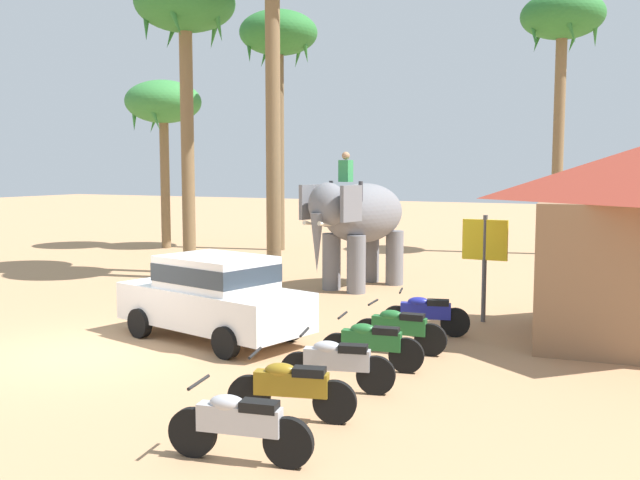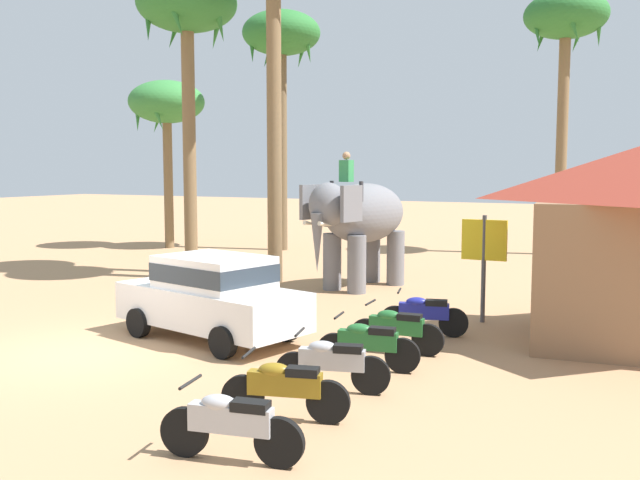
{
  "view_description": "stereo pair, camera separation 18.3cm",
  "coord_description": "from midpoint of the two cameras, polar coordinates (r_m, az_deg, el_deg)",
  "views": [
    {
      "loc": [
        9.6,
        -9.75,
        3.44
      ],
      "look_at": [
        1.63,
        6.48,
        1.6
      ],
      "focal_mm": 39.89,
      "sensor_mm": 36.0,
      "label": 1
    },
    {
      "loc": [
        9.76,
        -9.67,
        3.44
      ],
      "look_at": [
        1.63,
        6.48,
        1.6
      ],
      "focal_mm": 39.89,
      "sensor_mm": 36.0,
      "label": 2
    }
  ],
  "objects": [
    {
      "name": "palm_tree_near_hut",
      "position": [
        30.18,
        -2.94,
        15.58
      ],
      "size": [
        3.2,
        3.2,
        9.83
      ],
      "color": "brown",
      "rests_on": "ground"
    },
    {
      "name": "motorcycle_second_in_row",
      "position": [
        9.87,
        -2.31,
        -11.74
      ],
      "size": [
        1.76,
        0.68,
        0.94
      ],
      "color": "black",
      "rests_on": "ground"
    },
    {
      "name": "palm_tree_leaning_seaward",
      "position": [
        30.18,
        19.28,
        15.93
      ],
      "size": [
        3.2,
        3.2,
        10.21
      ],
      "color": "brown",
      "rests_on": "ground"
    },
    {
      "name": "motorcycle_nearest_camera",
      "position": [
        8.63,
        -6.57,
        -14.42
      ],
      "size": [
        1.79,
        0.58,
        0.94
      ],
      "color": "black",
      "rests_on": "ground"
    },
    {
      "name": "signboard_yellow",
      "position": [
        16.17,
        13.34,
        -0.57
      ],
      "size": [
        1.0,
        0.1,
        2.4
      ],
      "color": "#4C4C51",
      "rests_on": "ground"
    },
    {
      "name": "motorcycle_mid_row",
      "position": [
        11.05,
        1.43,
        -9.82
      ],
      "size": [
        1.76,
        0.68,
        0.94
      ],
      "color": "black",
      "rests_on": "ground"
    },
    {
      "name": "ground_plane",
      "position": [
        14.13,
        -17.83,
        -8.56
      ],
      "size": [
        120.0,
        120.0,
        0.0
      ],
      "primitive_type": "plane",
      "color": "tan"
    },
    {
      "name": "motorcycle_far_in_row",
      "position": [
        13.4,
        6.53,
        -7.07
      ],
      "size": [
        1.8,
        0.55,
        0.94
      ],
      "color": "black",
      "rests_on": "ground"
    },
    {
      "name": "palm_tree_far_back",
      "position": [
        24.03,
        -10.4,
        17.39
      ],
      "size": [
        3.2,
        3.2,
        9.54
      ],
      "color": "brown",
      "rests_on": "ground"
    },
    {
      "name": "motorcycle_end_of_row",
      "position": [
        14.8,
        8.67,
        -5.86
      ],
      "size": [
        1.77,
        0.68,
        0.94
      ],
      "color": "black",
      "rests_on": "ground"
    },
    {
      "name": "motorcycle_fourth_in_row",
      "position": [
        12.24,
        4.27,
        -8.28
      ],
      "size": [
        1.79,
        0.56,
        0.94
      ],
      "color": "black",
      "rests_on": "ground"
    },
    {
      "name": "elephant_with_mahout",
      "position": [
        20.22,
        3.44,
        1.69
      ],
      "size": [
        2.38,
        4.02,
        3.88
      ],
      "color": "slate",
      "rests_on": "ground"
    },
    {
      "name": "palm_tree_behind_elephant",
      "position": [
        31.26,
        -12.03,
        10.47
      ],
      "size": [
        3.2,
        3.2,
        7.12
      ],
      "color": "brown",
      "rests_on": "ground"
    },
    {
      "name": "car_sedan_foreground",
      "position": [
        14.4,
        -8.27,
        -4.3
      ],
      "size": [
        4.38,
        2.6,
        1.7
      ],
      "color": "white",
      "rests_on": "ground"
    }
  ]
}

